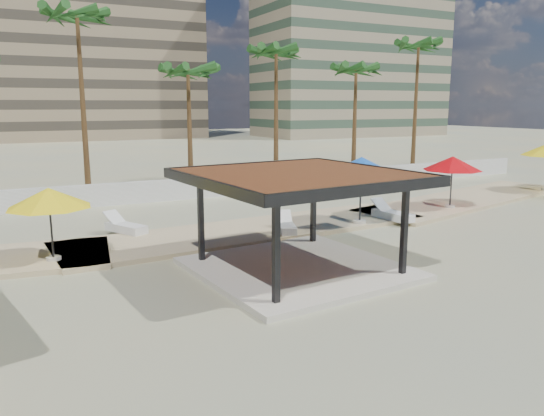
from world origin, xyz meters
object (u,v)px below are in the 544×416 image
(umbrella_c, at_px, (453,164))
(lounger_a, at_px, (125,227))
(lounger_c, at_px, (392,215))
(pavilion_central, at_px, (298,213))
(lounger_b, at_px, (286,227))

(umbrella_c, distance_m, lounger_a, 16.06)
(umbrella_c, height_order, lounger_a, umbrella_c)
(lounger_a, bearing_deg, lounger_c, -131.72)
(pavilion_central, xyz_separation_m, umbrella_c, (11.82, 5.22, 0.47))
(lounger_b, height_order, lounger_c, lounger_c)
(pavilion_central, bearing_deg, lounger_a, 113.18)
(lounger_b, distance_m, lounger_c, 5.39)
(pavilion_central, xyz_separation_m, lounger_a, (-3.98, 7.30, -1.57))
(pavilion_central, relative_size, lounger_a, 3.27)
(umbrella_c, bearing_deg, pavilion_central, -156.16)
(umbrella_c, relative_size, lounger_a, 1.53)
(lounger_c, bearing_deg, lounger_a, 70.32)
(lounger_a, bearing_deg, pavilion_central, -178.63)
(lounger_b, bearing_deg, lounger_a, 85.25)
(pavilion_central, relative_size, lounger_c, 3.10)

